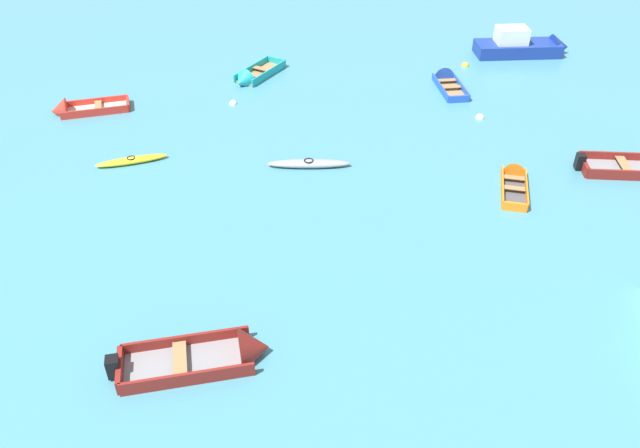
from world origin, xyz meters
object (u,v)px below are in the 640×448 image
at_px(rowboat_turquoise_near_camera, 250,78).
at_px(kayak_grey_far_left, 309,164).
at_px(rowboat_red_midfield_right, 74,110).
at_px(mooring_buoy_midfield, 233,104).
at_px(kayak_yellow_outer_right, 132,160).
at_px(rowboat_orange_back_row_right, 514,178).
at_px(mooring_buoy_central, 480,118).
at_px(mooring_buoy_trailing, 465,66).
at_px(rowboat_blue_outer_left, 445,80).
at_px(motor_launch_deep_blue_midfield_left, 525,46).
at_px(rowboat_maroon_cluster_outer, 223,354).

height_order(rowboat_turquoise_near_camera, kayak_grey_far_left, rowboat_turquoise_near_camera).
height_order(rowboat_turquoise_near_camera, rowboat_red_midfield_right, rowboat_turquoise_near_camera).
distance_m(rowboat_turquoise_near_camera, mooring_buoy_midfield, 3.05).
bearing_deg(kayak_yellow_outer_right, mooring_buoy_midfield, 43.48).
bearing_deg(mooring_buoy_midfield, kayak_yellow_outer_right, -136.52).
height_order(rowboat_orange_back_row_right, rowboat_red_midfield_right, rowboat_red_midfield_right).
distance_m(rowboat_turquoise_near_camera, mooring_buoy_central, 12.80).
bearing_deg(mooring_buoy_trailing, mooring_buoy_central, -108.45).
relative_size(rowboat_blue_outer_left, mooring_buoy_trailing, 8.32).
relative_size(rowboat_orange_back_row_right, kayak_yellow_outer_right, 1.07).
bearing_deg(kayak_grey_far_left, motor_launch_deep_blue_midfield_left, 31.69).
bearing_deg(rowboat_maroon_cluster_outer, kayak_yellow_outer_right, 101.55).
relative_size(kayak_grey_far_left, mooring_buoy_trailing, 8.32).
bearing_deg(rowboat_red_midfield_right, mooring_buoy_trailing, 2.27).
bearing_deg(mooring_buoy_trailing, rowboat_blue_outer_left, -136.68).
distance_m(rowboat_maroon_cluster_outer, rowboat_red_midfield_right, 19.12).
relative_size(rowboat_turquoise_near_camera, mooring_buoy_trailing, 8.09).
relative_size(rowboat_orange_back_row_right, mooring_buoy_midfield, 8.15).
bearing_deg(rowboat_orange_back_row_right, mooring_buoy_central, 77.77).
height_order(kayak_yellow_outer_right, mooring_buoy_central, kayak_yellow_outer_right).
bearing_deg(rowboat_turquoise_near_camera, motor_launch_deep_blue_midfield_left, -0.44).
distance_m(rowboat_turquoise_near_camera, motor_launch_deep_blue_midfield_left, 16.85).
bearing_deg(rowboat_red_midfield_right, kayak_yellow_outer_right, -64.48).
bearing_deg(rowboat_maroon_cluster_outer, rowboat_orange_back_row_right, 27.75).
distance_m(motor_launch_deep_blue_midfield_left, mooring_buoy_trailing, 4.34).
xyz_separation_m(rowboat_maroon_cluster_outer, rowboat_red_midfield_right, (-5.35, 18.36, -0.04)).
xyz_separation_m(rowboat_maroon_cluster_outer, kayak_grey_far_left, (5.04, 10.27, -0.06)).
xyz_separation_m(rowboat_red_midfield_right, mooring_buoy_trailing, (21.97, 0.87, -0.18)).
xyz_separation_m(rowboat_maroon_cluster_outer, rowboat_blue_outer_left, (14.50, 17.23, -0.05)).
height_order(mooring_buoy_midfield, mooring_buoy_central, mooring_buoy_central).
relative_size(rowboat_maroon_cluster_outer, kayak_yellow_outer_right, 1.49).
relative_size(rowboat_orange_back_row_right, rowboat_blue_outer_left, 0.91).
height_order(rowboat_maroon_cluster_outer, rowboat_blue_outer_left, rowboat_maroon_cluster_outer).
bearing_deg(rowboat_maroon_cluster_outer, kayak_grey_far_left, 63.87).
relative_size(rowboat_turquoise_near_camera, mooring_buoy_central, 8.28).
bearing_deg(kayak_grey_far_left, rowboat_orange_back_row_right, -22.11).
xyz_separation_m(rowboat_blue_outer_left, rowboat_red_midfield_right, (-19.85, 1.13, 0.01)).
bearing_deg(mooring_buoy_trailing, rowboat_red_midfield_right, -177.73).
bearing_deg(rowboat_orange_back_row_right, rowboat_turquoise_near_camera, 124.86).
xyz_separation_m(mooring_buoy_midfield, mooring_buoy_trailing, (13.97, 1.78, 0.00)).
bearing_deg(mooring_buoy_trailing, kayak_grey_far_left, -142.30).
height_order(rowboat_maroon_cluster_outer, mooring_buoy_trailing, rowboat_maroon_cluster_outer).
bearing_deg(kayak_yellow_outer_right, rowboat_turquoise_near_camera, 49.43).
distance_m(rowboat_turquoise_near_camera, rowboat_red_midfield_right, 9.53).
bearing_deg(mooring_buoy_midfield, motor_launch_deep_blue_midfield_left, 8.10).
xyz_separation_m(rowboat_orange_back_row_right, rowboat_blue_outer_left, (1.29, 10.27, 0.00)).
relative_size(kayak_grey_far_left, kayak_yellow_outer_right, 1.17).
relative_size(rowboat_maroon_cluster_outer, motor_launch_deep_blue_midfield_left, 0.80).
relative_size(kayak_grey_far_left, rowboat_blue_outer_left, 1.00).
xyz_separation_m(kayak_yellow_outer_right, mooring_buoy_central, (17.04, 0.30, -0.14)).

